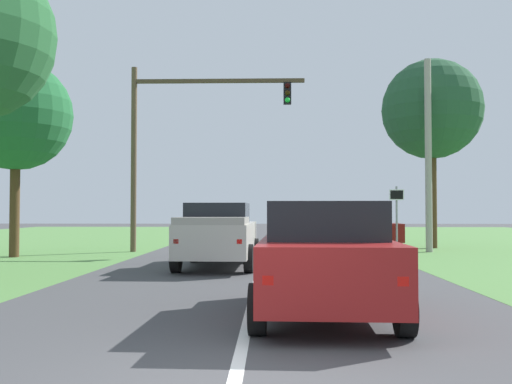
{
  "coord_description": "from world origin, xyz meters",
  "views": [
    {
      "loc": [
        0.38,
        -5.49,
        1.73
      ],
      "look_at": [
        -0.19,
        15.41,
        2.41
      ],
      "focal_mm": 40.28,
      "sensor_mm": 36.0,
      "label": 1
    }
  ],
  "objects_px": {
    "keep_moving_sign": "(397,210)",
    "utility_pole_right": "(428,155)",
    "crossing_suv_far": "(350,229)",
    "red_suv_near": "(324,256)",
    "traffic_light": "(178,130)",
    "pickup_truck_lead": "(218,234)",
    "extra_tree_1": "(16,115)",
    "oak_tree_right": "(432,110)"
  },
  "relations": [
    {
      "from": "keep_moving_sign",
      "to": "utility_pole_right",
      "type": "height_order",
      "value": "utility_pole_right"
    },
    {
      "from": "crossing_suv_far",
      "to": "keep_moving_sign",
      "type": "bearing_deg",
      "value": -50.73
    },
    {
      "from": "red_suv_near",
      "to": "crossing_suv_far",
      "type": "relative_size",
      "value": 1.0
    },
    {
      "from": "traffic_light",
      "to": "keep_moving_sign",
      "type": "distance_m",
      "value": 9.73
    },
    {
      "from": "pickup_truck_lead",
      "to": "utility_pole_right",
      "type": "height_order",
      "value": "utility_pole_right"
    },
    {
      "from": "traffic_light",
      "to": "extra_tree_1",
      "type": "bearing_deg",
      "value": -152.97
    },
    {
      "from": "red_suv_near",
      "to": "crossing_suv_far",
      "type": "xyz_separation_m",
      "value": [
        2.66,
        16.38,
        -0.06
      ]
    },
    {
      "from": "oak_tree_right",
      "to": "keep_moving_sign",
      "type": "bearing_deg",
      "value": -128.6
    },
    {
      "from": "keep_moving_sign",
      "to": "crossing_suv_far",
      "type": "xyz_separation_m",
      "value": [
        -1.64,
        2.01,
        -0.81
      ]
    },
    {
      "from": "traffic_light",
      "to": "extra_tree_1",
      "type": "xyz_separation_m",
      "value": [
        -5.63,
        -2.87,
        0.16
      ]
    },
    {
      "from": "pickup_truck_lead",
      "to": "oak_tree_right",
      "type": "relative_size",
      "value": 0.6
    },
    {
      "from": "crossing_suv_far",
      "to": "pickup_truck_lead",
      "type": "bearing_deg",
      "value": -121.51
    },
    {
      "from": "keep_moving_sign",
      "to": "extra_tree_1",
      "type": "relative_size",
      "value": 0.37
    },
    {
      "from": "oak_tree_right",
      "to": "utility_pole_right",
      "type": "distance_m",
      "value": 3.54
    },
    {
      "from": "pickup_truck_lead",
      "to": "traffic_light",
      "type": "relative_size",
      "value": 0.68
    },
    {
      "from": "oak_tree_right",
      "to": "utility_pole_right",
      "type": "relative_size",
      "value": 1.08
    },
    {
      "from": "pickup_truck_lead",
      "to": "traffic_light",
      "type": "distance_m",
      "value": 8.08
    },
    {
      "from": "traffic_light",
      "to": "utility_pole_right",
      "type": "relative_size",
      "value": 0.96
    },
    {
      "from": "crossing_suv_far",
      "to": "utility_pole_right",
      "type": "xyz_separation_m",
      "value": [
        3.06,
        -1.65,
        3.14
      ]
    },
    {
      "from": "red_suv_near",
      "to": "oak_tree_right",
      "type": "relative_size",
      "value": 0.53
    },
    {
      "from": "red_suv_near",
      "to": "pickup_truck_lead",
      "type": "xyz_separation_m",
      "value": [
        -2.48,
        7.99,
        0.02
      ]
    },
    {
      "from": "red_suv_near",
      "to": "crossing_suv_far",
      "type": "height_order",
      "value": "red_suv_near"
    },
    {
      "from": "pickup_truck_lead",
      "to": "oak_tree_right",
      "type": "distance_m",
      "value": 14.03
    },
    {
      "from": "oak_tree_right",
      "to": "extra_tree_1",
      "type": "distance_m",
      "value": 17.95
    },
    {
      "from": "pickup_truck_lead",
      "to": "extra_tree_1",
      "type": "bearing_deg",
      "value": 155.21
    },
    {
      "from": "keep_moving_sign",
      "to": "oak_tree_right",
      "type": "relative_size",
      "value": 0.31
    },
    {
      "from": "traffic_light",
      "to": "extra_tree_1",
      "type": "relative_size",
      "value": 1.06
    },
    {
      "from": "oak_tree_right",
      "to": "crossing_suv_far",
      "type": "relative_size",
      "value": 1.88
    },
    {
      "from": "keep_moving_sign",
      "to": "oak_tree_right",
      "type": "xyz_separation_m",
      "value": [
        2.29,
        2.86,
        4.67
      ]
    },
    {
      "from": "red_suv_near",
      "to": "utility_pole_right",
      "type": "height_order",
      "value": "utility_pole_right"
    },
    {
      "from": "crossing_suv_far",
      "to": "extra_tree_1",
      "type": "bearing_deg",
      "value": -160.22
    },
    {
      "from": "pickup_truck_lead",
      "to": "crossing_suv_far",
      "type": "distance_m",
      "value": 9.84
    },
    {
      "from": "pickup_truck_lead",
      "to": "extra_tree_1",
      "type": "distance_m",
      "value": 9.76
    },
    {
      "from": "pickup_truck_lead",
      "to": "traffic_light",
      "type": "bearing_deg",
      "value": 109.6
    },
    {
      "from": "traffic_light",
      "to": "crossing_suv_far",
      "type": "distance_m",
      "value": 8.77
    },
    {
      "from": "traffic_light",
      "to": "pickup_truck_lead",
      "type": "bearing_deg",
      "value": -70.4
    },
    {
      "from": "pickup_truck_lead",
      "to": "keep_moving_sign",
      "type": "bearing_deg",
      "value": 43.24
    },
    {
      "from": "keep_moving_sign",
      "to": "crossing_suv_far",
      "type": "height_order",
      "value": "keep_moving_sign"
    },
    {
      "from": "red_suv_near",
      "to": "traffic_light",
      "type": "height_order",
      "value": "traffic_light"
    },
    {
      "from": "pickup_truck_lead",
      "to": "keep_moving_sign",
      "type": "distance_m",
      "value": 9.34
    },
    {
      "from": "crossing_suv_far",
      "to": "utility_pole_right",
      "type": "relative_size",
      "value": 0.57
    },
    {
      "from": "oak_tree_right",
      "to": "traffic_light",
      "type": "bearing_deg",
      "value": -166.69
    }
  ]
}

